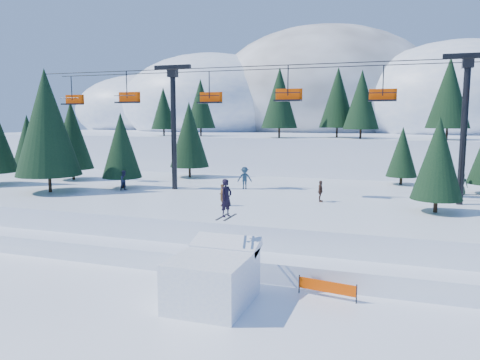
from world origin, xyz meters
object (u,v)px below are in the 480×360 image
(jump_kicker, at_px, (213,276))
(chairlift, at_px, (288,107))
(banner_near, at_px, (327,287))
(banner_far, at_px, (400,280))

(jump_kicker, xyz_separation_m, chairlift, (-0.36, 16.17, 8.06))
(banner_near, distance_m, banner_far, 3.91)
(chairlift, bearing_deg, banner_far, -54.11)
(jump_kicker, relative_size, chairlift, 0.12)
(banner_far, bearing_deg, chairlift, 125.89)
(jump_kicker, distance_m, chairlift, 18.07)
(chairlift, height_order, banner_near, chairlift)
(banner_near, height_order, banner_far, same)
(jump_kicker, height_order, banner_near, jump_kicker)
(jump_kicker, distance_m, banner_far, 9.29)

